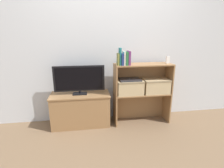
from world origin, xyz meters
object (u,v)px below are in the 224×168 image
storage_basket_left (130,86)px  book_navy (122,59)px  tv_stand (81,109)px  laptop (130,80)px  book_olive (118,59)px  baby_monitor (168,60)px  storage_basket_right (156,85)px  book_forest (126,58)px  book_ivory (124,58)px  book_plum (129,58)px  book_teal (120,57)px  tv (79,79)px

storage_basket_left → book_navy: bearing=-165.0°
tv_stand → laptop: (0.79, -0.06, 0.49)m
book_olive → baby_monitor: size_ratio=1.23×
storage_basket_right → book_forest: bearing=-175.9°
laptop → book_ivory: bearing=-161.2°
book_plum → book_olive: bearing=180.0°
book_forest → laptop: (0.08, 0.04, -0.34)m
book_teal → book_plum: 0.14m
tv → laptop: bearing=-4.3°
book_olive → laptop: book_olive is taller
book_ivory → book_forest: bearing=0.0°
book_teal → book_navy: (0.03, 0.00, -0.04)m
tv_stand → storage_basket_right: 1.29m
book_navy → laptop: book_navy is taller
book_navy → book_ivory: book_ivory is taller
tv → baby_monitor: baby_monitor is taller
book_olive → laptop: bearing=10.6°
tv → book_forest: bearing=-7.7°
book_teal → laptop: size_ratio=0.76×
tv_stand → storage_basket_right: (1.24, -0.06, 0.37)m
book_teal → storage_basket_right: book_teal is taller
book_teal → storage_basket_left: 0.52m
book_teal → storage_basket_right: (0.61, 0.04, -0.49)m
book_navy → baby_monitor: (0.76, 0.05, -0.03)m
baby_monitor → storage_basket_right: 0.45m
book_forest → laptop: book_forest is taller
book_ivory → storage_basket_left: size_ratio=0.49×
tv → book_teal: book_teal is taller
storage_basket_left → laptop: bearing=0.0°
book_teal → book_forest: (0.10, 0.00, -0.03)m
tv_stand → baby_monitor: size_ratio=6.50×
storage_basket_right → storage_basket_left: bearing=180.0°
book_ivory → tv: bearing=171.9°
baby_monitor → book_navy: bearing=-176.1°
book_teal → storage_basket_left: book_teal is taller
baby_monitor → laptop: 0.69m
book_olive → book_ivory: book_ivory is taller
tv → book_ivory: book_ivory is taller
tv_stand → book_olive: book_olive is taller
book_ivory → book_forest: 0.03m
book_navy → storage_basket_right: 0.73m
storage_basket_left → storage_basket_right: same height
book_navy → book_forest: size_ratio=0.88×
book_teal → book_forest: size_ratio=1.28×
book_forest → book_plum: book_plum is taller
book_navy → book_forest: (0.06, -0.00, 0.01)m
tv_stand → book_forest: (0.72, -0.10, 0.83)m
baby_monitor → book_teal: bearing=-176.2°
book_plum → storage_basket_right: (0.48, 0.04, -0.46)m
tv_stand → book_plum: book_plum is taller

